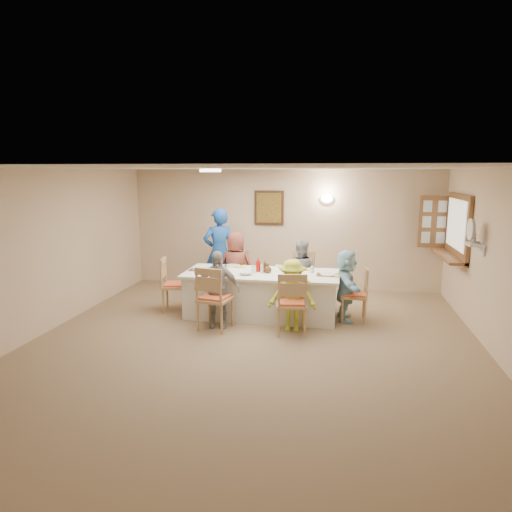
% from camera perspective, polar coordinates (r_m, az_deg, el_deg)
% --- Properties ---
extents(ground, '(7.00, 7.00, 0.00)m').
position_cam_1_polar(ground, '(6.61, -0.49, -11.26)').
color(ground, '#907A5E').
extents(room_walls, '(7.00, 7.00, 7.00)m').
position_cam_1_polar(room_walls, '(6.21, -0.51, 1.82)').
color(room_walls, '#D4AF87').
rests_on(room_walls, ground).
extents(wall_picture, '(0.62, 0.05, 0.72)m').
position_cam_1_polar(wall_picture, '(9.63, 1.63, 6.04)').
color(wall_picture, '#412516').
rests_on(wall_picture, room_walls).
extents(wall_sconce, '(0.26, 0.09, 0.18)m').
position_cam_1_polar(wall_sconce, '(9.49, 8.85, 7.07)').
color(wall_sconce, white).
rests_on(wall_sconce, room_walls).
extents(ceiling_light, '(0.36, 0.36, 0.05)m').
position_cam_1_polar(ceiling_light, '(7.83, -5.73, 10.60)').
color(ceiling_light, white).
rests_on(ceiling_light, room_walls).
extents(serving_hatch, '(0.06, 1.50, 1.15)m').
position_cam_1_polar(serving_hatch, '(8.73, 23.93, 3.35)').
color(serving_hatch, brown).
rests_on(serving_hatch, room_walls).
extents(hatch_sill, '(0.30, 1.50, 0.05)m').
position_cam_1_polar(hatch_sill, '(8.77, 22.91, -0.01)').
color(hatch_sill, brown).
rests_on(hatch_sill, room_walls).
extents(shutter_door, '(0.55, 0.04, 1.00)m').
position_cam_1_polar(shutter_door, '(9.41, 21.33, 4.00)').
color(shutter_door, brown).
rests_on(shutter_door, room_walls).
extents(fan_shelf, '(0.22, 0.36, 0.03)m').
position_cam_1_polar(fan_shelf, '(7.42, 25.65, 1.32)').
color(fan_shelf, white).
rests_on(fan_shelf, room_walls).
extents(desk_fan, '(0.30, 0.30, 0.28)m').
position_cam_1_polar(desk_fan, '(7.40, 25.51, 2.47)').
color(desk_fan, '#A5A5A8').
rests_on(desk_fan, fan_shelf).
extents(dining_table, '(2.62, 1.11, 0.76)m').
position_cam_1_polar(dining_table, '(7.86, 0.68, -4.77)').
color(dining_table, white).
rests_on(dining_table, ground).
extents(chair_back_left, '(0.52, 0.52, 0.96)m').
position_cam_1_polar(chair_back_left, '(8.71, -2.32, -2.59)').
color(chair_back_left, tan).
rests_on(chair_back_left, ground).
extents(chair_back_right, '(0.55, 0.55, 0.99)m').
position_cam_1_polar(chair_back_right, '(8.53, 5.58, -2.79)').
color(chair_back_right, tan).
rests_on(chair_back_right, ground).
extents(chair_front_left, '(0.58, 0.58, 1.03)m').
position_cam_1_polar(chair_front_left, '(7.20, -5.13, -5.15)').
color(chair_front_left, tan).
rests_on(chair_front_left, ground).
extents(chair_front_right, '(0.54, 0.54, 0.99)m').
position_cam_1_polar(chair_front_right, '(6.99, 4.45, -5.80)').
color(chair_front_right, tan).
rests_on(chair_front_right, ground).
extents(chair_left_end, '(0.54, 0.54, 0.97)m').
position_cam_1_polar(chair_left_end, '(8.23, -10.03, -3.50)').
color(chair_left_end, tan).
rests_on(chair_left_end, ground).
extents(chair_right_end, '(0.45, 0.45, 0.91)m').
position_cam_1_polar(chair_right_end, '(7.74, 12.11, -4.67)').
color(chair_right_end, tan).
rests_on(chair_right_end, ground).
extents(diner_back_left, '(0.67, 0.44, 1.36)m').
position_cam_1_polar(diner_back_left, '(8.55, -2.51, -1.46)').
color(diner_back_left, brown).
rests_on(diner_back_left, ground).
extents(diner_back_right, '(0.64, 0.52, 1.24)m').
position_cam_1_polar(diner_back_right, '(8.39, 5.52, -2.16)').
color(diner_back_right, '#94979F').
rests_on(diner_back_right, ground).
extents(diner_front_left, '(0.79, 0.46, 1.23)m').
position_cam_1_polar(diner_front_left, '(7.28, -4.89, -4.12)').
color(diner_front_left, '#A0A0A0').
rests_on(diner_front_left, ground).
extents(diner_front_right, '(0.75, 0.45, 1.13)m').
position_cam_1_polar(diner_front_right, '(7.08, 4.56, -4.96)').
color(diner_front_right, '#C2CF30').
rests_on(diner_front_right, ground).
extents(diner_right_end, '(1.18, 0.57, 1.20)m').
position_cam_1_polar(diner_right_end, '(7.70, 11.18, -3.62)').
color(diner_right_end, '#A4D6E7').
rests_on(diner_right_end, ground).
extents(caregiver, '(1.00, 0.98, 1.75)m').
position_cam_1_polar(caregiver, '(9.07, -4.63, 0.46)').
color(caregiver, '#1B499B').
rests_on(caregiver, ground).
extents(placemat_fl, '(0.34, 0.26, 0.01)m').
position_cam_1_polar(placemat_fl, '(7.49, -4.39, -2.55)').
color(placemat_fl, '#472B19').
rests_on(placemat_fl, dining_table).
extents(plate_fl, '(0.25, 0.25, 0.02)m').
position_cam_1_polar(plate_fl, '(7.49, -4.39, -2.47)').
color(plate_fl, white).
rests_on(plate_fl, dining_table).
extents(napkin_fl, '(0.14, 0.14, 0.01)m').
position_cam_1_polar(napkin_fl, '(7.40, -3.14, -2.64)').
color(napkin_fl, yellow).
rests_on(napkin_fl, dining_table).
extents(placemat_fr, '(0.36, 0.27, 0.01)m').
position_cam_1_polar(placemat_fr, '(7.29, 4.79, -2.93)').
color(placemat_fr, '#472B19').
rests_on(placemat_fr, dining_table).
extents(plate_fr, '(0.22, 0.22, 0.01)m').
position_cam_1_polar(plate_fr, '(7.28, 4.79, -2.86)').
color(plate_fr, white).
rests_on(plate_fr, dining_table).
extents(napkin_fr, '(0.14, 0.14, 0.01)m').
position_cam_1_polar(napkin_fr, '(7.22, 6.18, -3.02)').
color(napkin_fr, yellow).
rests_on(napkin_fr, dining_table).
extents(placemat_bl, '(0.33, 0.25, 0.01)m').
position_cam_1_polar(placemat_bl, '(8.29, -2.91, -1.26)').
color(placemat_bl, '#472B19').
rests_on(placemat_bl, dining_table).
extents(plate_bl, '(0.25, 0.25, 0.02)m').
position_cam_1_polar(plate_bl, '(8.29, -2.91, -1.19)').
color(plate_bl, white).
rests_on(plate_bl, dining_table).
extents(napkin_bl, '(0.14, 0.14, 0.01)m').
position_cam_1_polar(napkin_bl, '(8.20, -1.77, -1.33)').
color(napkin_bl, yellow).
rests_on(napkin_bl, dining_table).
extents(placemat_br, '(0.36, 0.27, 0.01)m').
position_cam_1_polar(placemat_br, '(8.10, 5.38, -1.57)').
color(placemat_br, '#472B19').
rests_on(placemat_br, dining_table).
extents(plate_br, '(0.24, 0.24, 0.01)m').
position_cam_1_polar(plate_br, '(8.10, 5.38, -1.50)').
color(plate_br, white).
rests_on(plate_br, dining_table).
extents(napkin_br, '(0.15, 0.15, 0.01)m').
position_cam_1_polar(napkin_br, '(8.04, 6.63, -1.64)').
color(napkin_br, yellow).
rests_on(napkin_br, dining_table).
extents(placemat_le, '(0.35, 0.26, 0.01)m').
position_cam_1_polar(placemat_le, '(8.02, -7.08, -1.72)').
color(placemat_le, '#472B19').
rests_on(placemat_le, dining_table).
extents(plate_le, '(0.24, 0.24, 0.01)m').
position_cam_1_polar(plate_le, '(8.02, -7.08, -1.65)').
color(plate_le, white).
rests_on(plate_le, dining_table).
extents(napkin_le, '(0.15, 0.15, 0.01)m').
position_cam_1_polar(napkin_le, '(7.92, -5.95, -1.80)').
color(napkin_le, yellow).
rests_on(napkin_le, dining_table).
extents(placemat_re, '(0.38, 0.28, 0.01)m').
position_cam_1_polar(placemat_re, '(7.66, 8.98, -2.35)').
color(placemat_re, '#472B19').
rests_on(placemat_re, dining_table).
extents(plate_re, '(0.26, 0.26, 0.02)m').
position_cam_1_polar(plate_re, '(7.66, 8.98, -2.28)').
color(plate_re, white).
rests_on(plate_re, dining_table).
extents(napkin_re, '(0.14, 0.14, 0.01)m').
position_cam_1_polar(napkin_re, '(7.61, 10.32, -2.43)').
color(napkin_re, yellow).
rests_on(napkin_re, dining_table).
extents(teacup_a, '(0.19, 0.19, 0.10)m').
position_cam_1_polar(teacup_a, '(7.63, -5.44, -1.97)').
color(teacup_a, white).
rests_on(teacup_a, dining_table).
extents(teacup_b, '(0.16, 0.16, 0.09)m').
position_cam_1_polar(teacup_b, '(8.24, 3.98, -1.03)').
color(teacup_b, white).
rests_on(teacup_b, dining_table).
extents(bowl_a, '(0.41, 0.41, 0.06)m').
position_cam_1_polar(bowl_a, '(7.60, -1.24, -2.14)').
color(bowl_a, white).
rests_on(bowl_a, dining_table).
extents(bowl_b, '(0.28, 0.28, 0.07)m').
position_cam_1_polar(bowl_b, '(7.94, 3.60, -1.56)').
color(bowl_b, white).
rests_on(bowl_b, dining_table).
extents(condiment_ketchup, '(0.14, 0.14, 0.25)m').
position_cam_1_polar(condiment_ketchup, '(7.81, 0.25, -1.07)').
color(condiment_ketchup, '#B7140F').
rests_on(condiment_ketchup, dining_table).
extents(condiment_brown, '(0.10, 0.10, 0.20)m').
position_cam_1_polar(condiment_brown, '(7.80, 1.14, -1.28)').
color(condiment_brown, '#4B2F14').
rests_on(condiment_brown, dining_table).
extents(condiment_malt, '(0.15, 0.15, 0.16)m').
position_cam_1_polar(condiment_malt, '(7.71, 1.51, -1.55)').
color(condiment_malt, '#4B2F14').
rests_on(condiment_malt, dining_table).
extents(drinking_glass, '(0.06, 0.06, 0.09)m').
position_cam_1_polar(drinking_glass, '(7.83, -0.33, -1.55)').
color(drinking_glass, silver).
rests_on(drinking_glass, dining_table).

